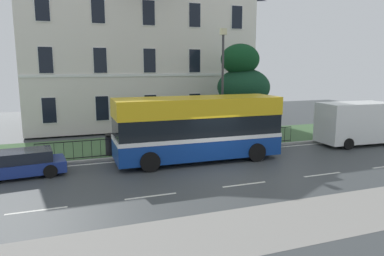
% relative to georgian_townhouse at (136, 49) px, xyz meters
% --- Properties ---
extents(ground_plane, '(60.00, 56.00, 0.18)m').
position_rel_georgian_townhouse_xyz_m(ground_plane, '(0.88, -14.92, -6.30)').
color(ground_plane, '#3D4144').
extents(georgian_townhouse, '(17.75, 9.76, 12.27)m').
position_rel_georgian_townhouse_xyz_m(georgian_townhouse, '(0.00, 0.00, 0.00)').
color(georgian_townhouse, silver).
rests_on(georgian_townhouse, ground_plane).
extents(iron_verge_railing, '(15.09, 0.04, 0.97)m').
position_rel_georgian_townhouse_xyz_m(iron_verge_railing, '(0.00, -11.60, -5.66)').
color(iron_verge_railing, black).
rests_on(iron_verge_railing, ground_plane).
extents(evergreen_tree, '(4.78, 4.78, 6.29)m').
position_rel_georgian_townhouse_xyz_m(evergreen_tree, '(5.94, -8.12, -3.58)').
color(evergreen_tree, '#423328').
rests_on(evergreen_tree, ground_plane).
extents(single_decker_bus, '(8.61, 2.83, 3.31)m').
position_rel_georgian_townhouse_xyz_m(single_decker_bus, '(0.43, -13.46, -4.55)').
color(single_decker_bus, navy).
rests_on(single_decker_bus, ground_plane).
extents(white_panel_van, '(5.56, 2.43, 2.65)m').
position_rel_georgian_townhouse_xyz_m(white_panel_van, '(11.22, -13.31, -4.93)').
color(white_panel_van, white).
rests_on(white_panel_van, ground_plane).
extents(parked_hatchback_00, '(4.08, 2.08, 1.17)m').
position_rel_georgian_townhouse_xyz_m(parked_hatchback_00, '(-8.02, -13.36, -5.71)').
color(parked_hatchback_00, navy).
rests_on(parked_hatchback_00, ground_plane).
extents(street_lamp_post, '(0.36, 0.24, 6.91)m').
position_rel_georgian_townhouse_xyz_m(street_lamp_post, '(2.92, -11.09, -2.21)').
color(street_lamp_post, '#333338').
rests_on(street_lamp_post, ground_plane).
extents(litter_bin, '(0.55, 0.55, 1.19)m').
position_rel_georgian_townhouse_xyz_m(litter_bin, '(-3.77, -11.17, -5.56)').
color(litter_bin, black).
rests_on(litter_bin, ground_plane).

